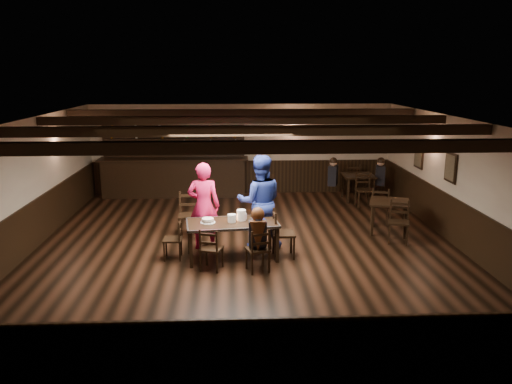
{
  "coord_description": "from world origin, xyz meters",
  "views": [
    {
      "loc": [
        -0.28,
        -9.96,
        3.64
      ],
      "look_at": [
        0.2,
        0.2,
        1.17
      ],
      "focal_mm": 35.0,
      "sensor_mm": 36.0,
      "label": 1
    }
  ],
  "objects_px": {
    "dining_table": "(232,225)",
    "woman_pink": "(204,206)",
    "chair_near_left": "(210,247)",
    "cake": "(208,221)",
    "chair_near_right": "(259,247)",
    "bar_counter": "(174,172)",
    "man_blue": "(260,202)"
  },
  "relations": [
    {
      "from": "dining_table",
      "to": "woman_pink",
      "type": "bearing_deg",
      "value": 134.53
    },
    {
      "from": "chair_near_left",
      "to": "cake",
      "type": "bearing_deg",
      "value": 95.84
    },
    {
      "from": "dining_table",
      "to": "chair_near_right",
      "type": "relative_size",
      "value": 2.24
    },
    {
      "from": "chair_near_right",
      "to": "bar_counter",
      "type": "distance_m",
      "value": 6.41
    },
    {
      "from": "chair_near_left",
      "to": "cake",
      "type": "relative_size",
      "value": 2.8
    },
    {
      "from": "dining_table",
      "to": "chair_near_left",
      "type": "height_order",
      "value": "chair_near_left"
    },
    {
      "from": "chair_near_right",
      "to": "man_blue",
      "type": "bearing_deg",
      "value": 86.29
    },
    {
      "from": "chair_near_right",
      "to": "man_blue",
      "type": "height_order",
      "value": "man_blue"
    },
    {
      "from": "woman_pink",
      "to": "cake",
      "type": "relative_size",
      "value": 6.3
    },
    {
      "from": "dining_table",
      "to": "bar_counter",
      "type": "height_order",
      "value": "bar_counter"
    },
    {
      "from": "dining_table",
      "to": "woman_pink",
      "type": "distance_m",
      "value": 0.87
    },
    {
      "from": "bar_counter",
      "to": "chair_near_right",
      "type": "bearing_deg",
      "value": -69.85
    },
    {
      "from": "woman_pink",
      "to": "cake",
      "type": "xyz_separation_m",
      "value": [
        0.11,
        -0.63,
        -0.13
      ]
    },
    {
      "from": "man_blue",
      "to": "cake",
      "type": "height_order",
      "value": "man_blue"
    },
    {
      "from": "man_blue",
      "to": "chair_near_left",
      "type": "bearing_deg",
      "value": 51.36
    },
    {
      "from": "chair_near_left",
      "to": "chair_near_right",
      "type": "bearing_deg",
      "value": -7.09
    },
    {
      "from": "woman_pink",
      "to": "man_blue",
      "type": "height_order",
      "value": "man_blue"
    },
    {
      "from": "chair_near_right",
      "to": "woman_pink",
      "type": "distance_m",
      "value": 1.78
    },
    {
      "from": "dining_table",
      "to": "bar_counter",
      "type": "distance_m",
      "value": 5.53
    },
    {
      "from": "dining_table",
      "to": "cake",
      "type": "xyz_separation_m",
      "value": [
        -0.48,
        -0.04,
        0.11
      ]
    },
    {
      "from": "dining_table",
      "to": "bar_counter",
      "type": "xyz_separation_m",
      "value": [
        -1.71,
        5.26,
        0.04
      ]
    },
    {
      "from": "man_blue",
      "to": "bar_counter",
      "type": "relative_size",
      "value": 0.45
    },
    {
      "from": "dining_table",
      "to": "woman_pink",
      "type": "height_order",
      "value": "woman_pink"
    },
    {
      "from": "chair_near_right",
      "to": "cake",
      "type": "xyz_separation_m",
      "value": [
        -0.97,
        0.72,
        0.3
      ]
    },
    {
      "from": "chair_near_left",
      "to": "cake",
      "type": "height_order",
      "value": "cake"
    },
    {
      "from": "chair_near_left",
      "to": "chair_near_right",
      "type": "relative_size",
      "value": 0.97
    },
    {
      "from": "chair_near_right",
      "to": "woman_pink",
      "type": "relative_size",
      "value": 0.46
    },
    {
      "from": "dining_table",
      "to": "man_blue",
      "type": "xyz_separation_m",
      "value": [
        0.58,
        0.63,
        0.3
      ]
    },
    {
      "from": "chair_near_right",
      "to": "cake",
      "type": "height_order",
      "value": "cake"
    },
    {
      "from": "dining_table",
      "to": "chair_near_left",
      "type": "relative_size",
      "value": 2.31
    },
    {
      "from": "dining_table",
      "to": "bar_counter",
      "type": "bearing_deg",
      "value": 108.07
    },
    {
      "from": "woman_pink",
      "to": "cake",
      "type": "distance_m",
      "value": 0.65
    }
  ]
}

